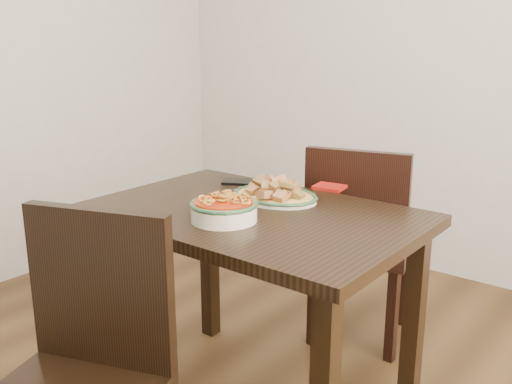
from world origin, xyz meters
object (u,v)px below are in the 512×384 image
Objects in this scene: chair_far at (360,236)px; smartphone at (243,182)px; fish_plate at (275,187)px; noodle_bowl at (224,208)px; chair_near at (82,365)px; dining_table at (252,241)px.

chair_far is 5.47× the size of smartphone.
fish_plate is at bearing 62.69° from chair_far.
fish_plate is 0.27m from smartphone.
noodle_bowl is 1.36× the size of smartphone.
chair_far reaches higher than smartphone.
smartphone is (-0.25, 0.97, 0.26)m from chair_near.
dining_table is 0.39m from smartphone.
smartphone reaches higher than dining_table.
noodle_bowl is at bearing -90.44° from dining_table.
fish_plate is 1.46× the size of noodle_bowl.
chair_near is (-0.01, -0.70, -0.14)m from dining_table.
chair_near is at bearing -89.06° from fish_plate.
chair_near is 2.76× the size of fish_plate.
noodle_bowl is (0.02, -0.30, -0.00)m from fish_plate.
smartphone is at bearing 134.03° from dining_table.
chair_near is 0.91m from fish_plate.
smartphone is at bearing 122.12° from noodle_bowl.
dining_table is at bearing 69.47° from chair_near.
chair_far is 1.33m from chair_near.
dining_table is 1.24× the size of chair_near.
fish_plate is (-0.01, 0.86, 0.30)m from chair_near.
smartphone is at bearing 31.37° from chair_far.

